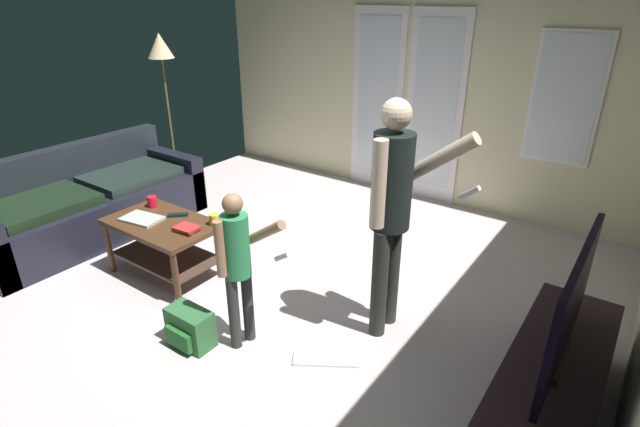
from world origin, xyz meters
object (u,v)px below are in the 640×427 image
(leather_couch, at_px, (88,205))
(backpack, at_px, (190,328))
(coffee_table, at_px, (164,236))
(floor_lamp, at_px, (161,58))
(cup_near_edge, at_px, (214,219))
(person_adult, at_px, (393,201))
(cup_by_laptop, at_px, (152,202))
(person_child, at_px, (238,259))
(loose_keyboard, at_px, (326,359))
(tv_stand, at_px, (548,394))
(tv_remote_black, at_px, (178,215))
(flat_screen_tv, at_px, (570,310))
(laptop_closed, at_px, (142,219))
(book_stack, at_px, (187,229))

(leather_couch, relative_size, backpack, 6.62)
(leather_couch, distance_m, coffee_table, 1.30)
(floor_lamp, distance_m, cup_near_edge, 2.57)
(person_adult, xyz_separation_m, backpack, (-1.02, -0.96, -0.88))
(cup_by_laptop, bearing_deg, floor_lamp, 135.34)
(person_child, xyz_separation_m, loose_keyboard, (0.58, 0.18, -0.67))
(loose_keyboard, relative_size, cup_by_laptop, 4.45)
(tv_stand, bearing_deg, tv_remote_black, -179.21)
(flat_screen_tv, distance_m, loose_keyboard, 1.55)
(leather_couch, height_order, loose_keyboard, leather_couch)
(person_child, height_order, backpack, person_child)
(flat_screen_tv, distance_m, person_child, 1.95)
(backpack, height_order, loose_keyboard, backpack)
(laptop_closed, distance_m, book_stack, 0.48)
(cup_by_laptop, bearing_deg, person_adult, 7.54)
(person_adult, bearing_deg, loose_keyboard, -104.45)
(person_child, bearing_deg, flat_screen_tv, 14.40)
(person_child, distance_m, backpack, 0.66)
(leather_couch, relative_size, laptop_closed, 6.66)
(leather_couch, relative_size, loose_keyboard, 5.01)
(coffee_table, height_order, tv_remote_black, tv_remote_black)
(backpack, bearing_deg, person_child, 37.63)
(flat_screen_tv, bearing_deg, tv_remote_black, -179.14)
(flat_screen_tv, xyz_separation_m, cup_by_laptop, (-3.38, -0.05, -0.23))
(flat_screen_tv, xyz_separation_m, person_adult, (-1.16, 0.25, 0.23))
(tv_stand, height_order, person_adult, person_adult)
(cup_by_laptop, bearing_deg, cup_near_edge, 5.46)
(tv_stand, distance_m, floor_lamp, 5.03)
(backpack, bearing_deg, coffee_table, 149.67)
(floor_lamp, bearing_deg, person_child, -31.66)
(leather_couch, xyz_separation_m, person_child, (2.47, -0.36, 0.38))
(coffee_table, bearing_deg, backpack, -30.33)
(leather_couch, xyz_separation_m, cup_by_laptop, (0.98, 0.07, 0.26))
(coffee_table, xyz_separation_m, loose_keyboard, (1.75, -0.11, -0.36))
(cup_near_edge, distance_m, cup_by_laptop, 0.72)
(loose_keyboard, distance_m, laptop_closed, 1.98)
(person_adult, bearing_deg, backpack, -136.67)
(tv_stand, distance_m, cup_near_edge, 2.68)
(tv_stand, relative_size, person_child, 1.45)
(leather_couch, height_order, flat_screen_tv, flat_screen_tv)
(coffee_table, height_order, person_adult, person_adult)
(floor_lamp, bearing_deg, cup_by_laptop, -44.66)
(cup_near_edge, bearing_deg, book_stack, -114.53)
(flat_screen_tv, bearing_deg, loose_keyboard, -166.80)
(person_adult, bearing_deg, cup_near_edge, -171.47)
(leather_couch, bearing_deg, laptop_closed, -7.83)
(coffee_table, relative_size, cup_near_edge, 10.25)
(floor_lamp, relative_size, cup_near_edge, 19.66)
(flat_screen_tv, distance_m, floor_lamp, 4.90)
(person_child, relative_size, loose_keyboard, 2.57)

